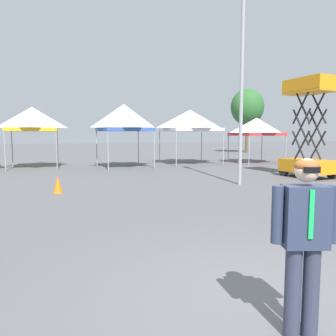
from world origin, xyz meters
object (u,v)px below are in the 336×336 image
canopy_tent_right_of_center (32,119)px  traffic_cone_lot_center (58,185)px  canopy_tent_center (124,118)px  person_foreground (304,235)px  canopy_tent_behind_center (190,121)px  canopy_tent_behind_right (257,127)px  scissor_lift (308,149)px  light_pole_near_lift (242,63)px  tree_behind_tents_left (247,107)px

canopy_tent_right_of_center → traffic_cone_lot_center: 9.76m
canopy_tent_center → traffic_cone_lot_center: 9.19m
person_foreground → canopy_tent_behind_center: bearing=69.0°
canopy_tent_behind_center → canopy_tent_behind_right: canopy_tent_behind_center is taller
person_foreground → scissor_lift: bearing=46.6°
canopy_tent_behind_center → scissor_lift: (2.15, -8.44, -1.57)m
canopy_tent_right_of_center → person_foreground: size_ratio=2.01×
canopy_tent_center → light_pole_near_lift: (2.75, -8.26, 1.75)m
tree_behind_tents_left → traffic_cone_lot_center: 27.82m
canopy_tent_center → person_foreground: 17.35m
light_pole_near_lift → canopy_tent_behind_right: bearing=51.5°
canopy_tent_right_of_center → person_foreground: (2.93, -18.69, -1.84)m
canopy_tent_behind_center → person_foreground: (-6.91, -18.05, -1.87)m
traffic_cone_lot_center → canopy_tent_behind_center: bearing=44.6°
canopy_tent_right_of_center → traffic_cone_lot_center: bearing=-84.0°
canopy_tent_center → canopy_tent_right_of_center: bearing=162.7°
canopy_tent_right_of_center → traffic_cone_lot_center: canopy_tent_right_of_center is taller
canopy_tent_behind_center → tree_behind_tents_left: size_ratio=0.53×
scissor_lift → traffic_cone_lot_center: size_ratio=7.73×
scissor_lift → tree_behind_tents_left: 20.88m
scissor_lift → canopy_tent_center: bearing=132.6°
traffic_cone_lot_center → scissor_lift: bearing=1.4°
canopy_tent_center → light_pole_near_lift: 8.88m
canopy_tent_behind_center → light_pole_near_lift: light_pole_near_lift is taller
canopy_tent_center → canopy_tent_behind_right: size_ratio=1.21×
person_foreground → canopy_tent_behind_right: bearing=56.0°
canopy_tent_center → tree_behind_tents_left: 19.43m
canopy_tent_right_of_center → canopy_tent_center: bearing=-17.3°
canopy_tent_center → traffic_cone_lot_center: bearing=-118.0°
canopy_tent_behind_right → scissor_lift: scissor_lift is taller
canopy_tent_right_of_center → scissor_lift: size_ratio=0.79×
canopy_tent_center → scissor_lift: 10.31m
person_foreground → tree_behind_tents_left: bearing=57.2°
canopy_tent_right_of_center → canopy_tent_center: (5.11, -1.59, 0.10)m
scissor_lift → traffic_cone_lot_center: 11.06m
canopy_tent_center → canopy_tent_behind_right: 9.32m
tree_behind_tents_left → light_pole_near_lift: bearing=-124.3°
person_foreground → traffic_cone_lot_center: person_foreground is taller
person_foreground → traffic_cone_lot_center: 9.56m
canopy_tent_behind_right → scissor_lift: 7.92m
canopy_tent_behind_center → person_foreground: size_ratio=2.03×
canopy_tent_right_of_center → person_foreground: 19.01m
canopy_tent_center → canopy_tent_behind_center: 4.82m
canopy_tent_center → light_pole_near_lift: bearing=-71.6°
canopy_tent_right_of_center → scissor_lift: scissor_lift is taller
scissor_lift → person_foreground: bearing=-133.4°
canopy_tent_center → canopy_tent_behind_center: bearing=11.4°
canopy_tent_right_of_center → light_pole_near_lift: 12.75m
light_pole_near_lift → tree_behind_tents_left: bearing=55.7°
light_pole_near_lift → traffic_cone_lot_center: bearing=175.8°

